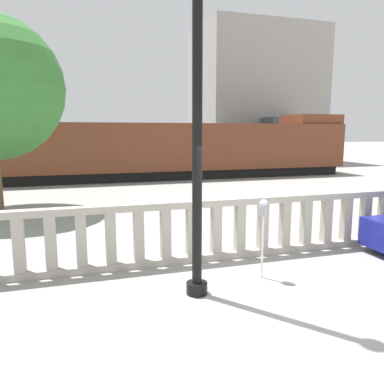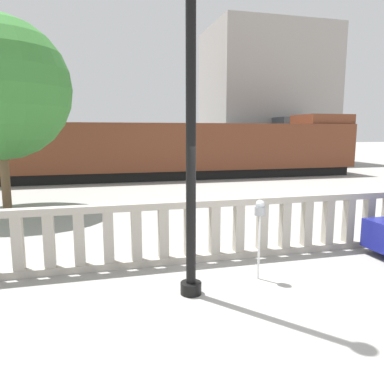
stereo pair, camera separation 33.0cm
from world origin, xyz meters
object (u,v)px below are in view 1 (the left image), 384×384
at_px(lamppost, 197,76).
at_px(parking_meter, 263,214).
at_px(train_near, 126,150).
at_px(train_far, 182,145).

bearing_deg(lamppost, parking_meter, 12.80).
relative_size(lamppost, parking_meter, 4.65).
relative_size(parking_meter, train_near, 0.05).
bearing_deg(train_near, lamppost, -92.84).
height_order(parking_meter, train_far, train_far).
xyz_separation_m(parking_meter, train_far, (4.23, 20.94, 0.49)).
relative_size(lamppost, train_near, 0.25).
bearing_deg(lamppost, train_near, 87.16).
distance_m(lamppost, train_far, 22.07).
bearing_deg(lamppost, train_far, 75.19).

